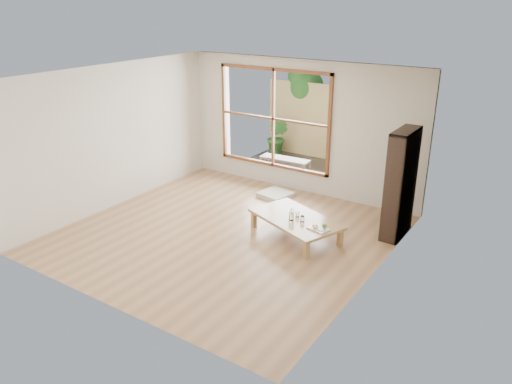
{
  "coord_description": "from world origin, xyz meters",
  "views": [
    {
      "loc": [
        4.52,
        -5.98,
        3.69
      ],
      "look_at": [
        0.13,
        0.67,
        0.55
      ],
      "focal_mm": 35.0,
      "sensor_mm": 36.0,
      "label": 1
    }
  ],
  "objects_px": {
    "food_tray": "(320,228)",
    "garden_bench": "(285,161)",
    "bookshelf": "(400,184)",
    "low_table": "(295,220)"
  },
  "relations": [
    {
      "from": "food_tray",
      "to": "garden_bench",
      "type": "bearing_deg",
      "value": 141.81
    },
    {
      "from": "bookshelf",
      "to": "garden_bench",
      "type": "height_order",
      "value": "bookshelf"
    },
    {
      "from": "bookshelf",
      "to": "food_tray",
      "type": "xyz_separation_m",
      "value": [
        -0.83,
        -1.16,
        -0.53
      ]
    },
    {
      "from": "low_table",
      "to": "food_tray",
      "type": "relative_size",
      "value": 4.87
    },
    {
      "from": "low_table",
      "to": "food_tray",
      "type": "distance_m",
      "value": 0.56
    },
    {
      "from": "low_table",
      "to": "bookshelf",
      "type": "bearing_deg",
      "value": 57.13
    },
    {
      "from": "low_table",
      "to": "garden_bench",
      "type": "height_order",
      "value": "garden_bench"
    },
    {
      "from": "garden_bench",
      "to": "bookshelf",
      "type": "bearing_deg",
      "value": -29.92
    },
    {
      "from": "bookshelf",
      "to": "food_tray",
      "type": "distance_m",
      "value": 1.52
    },
    {
      "from": "bookshelf",
      "to": "garden_bench",
      "type": "bearing_deg",
      "value": 152.79
    }
  ]
}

